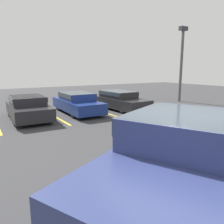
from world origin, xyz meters
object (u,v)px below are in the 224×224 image
(parked_sedan_b, at_px, (77,102))
(parked_sedan_c, at_px, (119,100))
(parked_sedan_a, at_px, (28,107))
(light_post, at_px, (182,59))
(pickup_truck, at_px, (186,152))

(parked_sedan_b, relative_size, parked_sedan_c, 0.95)
(parked_sedan_a, distance_m, parked_sedan_c, 5.74)
(parked_sedan_a, xyz_separation_m, light_post, (11.98, 0.16, 2.78))
(pickup_truck, xyz_separation_m, parked_sedan_a, (-1.35, 9.22, -0.25))
(pickup_truck, height_order, light_post, light_post)
(parked_sedan_b, relative_size, light_post, 0.77)
(pickup_truck, bearing_deg, parked_sedan_c, 38.67)
(parked_sedan_c, bearing_deg, light_post, 89.80)
(pickup_truck, relative_size, parked_sedan_c, 1.36)
(pickup_truck, relative_size, parked_sedan_b, 1.43)
(parked_sedan_a, height_order, parked_sedan_b, parked_sedan_b)
(parked_sedan_c, xyz_separation_m, light_post, (6.24, 0.28, 2.79))
(pickup_truck, relative_size, light_post, 1.10)
(pickup_truck, height_order, parked_sedan_c, pickup_truck)
(parked_sedan_c, distance_m, light_post, 6.84)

